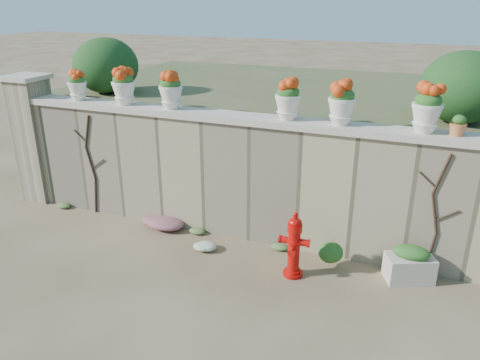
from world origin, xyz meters
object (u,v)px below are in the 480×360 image
at_px(planter_box, 410,264).
at_px(terracotta_pot, 458,126).
at_px(urn_pot_0, 77,86).
at_px(fire_hydrant, 294,244).

height_order(planter_box, terracotta_pot, terracotta_pot).
bearing_deg(terracotta_pot, urn_pot_0, -180.00).
bearing_deg(planter_box, urn_pot_0, 152.13).
relative_size(planter_box, urn_pot_0, 1.44).
bearing_deg(urn_pot_0, fire_hydrant, -12.22).
xyz_separation_m(planter_box, terracotta_pot, (0.34, 0.44, 1.97)).
height_order(fire_hydrant, terracotta_pot, terracotta_pot).
height_order(fire_hydrant, planter_box, fire_hydrant).
distance_m(fire_hydrant, planter_box, 1.69).
bearing_deg(fire_hydrant, planter_box, 14.51).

